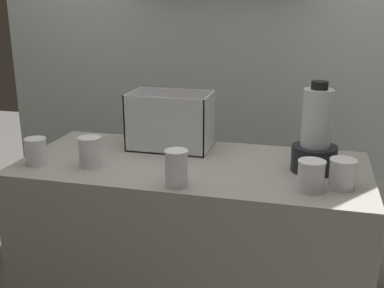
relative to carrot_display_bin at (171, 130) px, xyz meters
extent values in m
cube|color=#9E998E|center=(0.14, -0.18, -0.53)|extent=(1.40, 0.64, 0.90)
cube|color=silver|center=(0.14, 0.59, 0.27)|extent=(2.60, 0.04, 2.50)
cube|color=white|center=(0.00, 0.00, -0.08)|extent=(0.35, 0.22, 0.01)
cube|color=white|center=(0.00, -0.11, 0.05)|extent=(0.35, 0.01, 0.25)
cube|color=white|center=(0.00, 0.10, 0.05)|extent=(0.35, 0.01, 0.25)
cube|color=white|center=(-0.18, 0.00, 0.05)|extent=(0.01, 0.22, 0.25)
cube|color=white|center=(0.17, 0.00, 0.05)|extent=(0.01, 0.22, 0.25)
cone|color=orange|center=(0.02, -0.01, -0.06)|extent=(0.12, 0.13, 0.03)
cone|color=orange|center=(-0.02, 0.00, -0.06)|extent=(0.16, 0.08, 0.03)
cone|color=orange|center=(-0.07, 0.00, -0.06)|extent=(0.18, 0.10, 0.02)
cone|color=orange|center=(0.07, 0.00, -0.05)|extent=(0.19, 0.05, 0.03)
cone|color=orange|center=(-0.04, 0.00, -0.02)|extent=(0.18, 0.11, 0.03)
cone|color=orange|center=(-0.10, 0.00, -0.03)|extent=(0.14, 0.09, 0.03)
cone|color=orange|center=(0.07, 0.01, -0.02)|extent=(0.09, 0.15, 0.03)
cone|color=orange|center=(-0.03, 0.00, -0.03)|extent=(0.12, 0.12, 0.02)
cone|color=orange|center=(-0.01, 0.01, 0.01)|extent=(0.17, 0.09, 0.03)
cone|color=orange|center=(0.07, 0.00, -0.01)|extent=(0.15, 0.03, 0.03)
cylinder|color=black|center=(0.62, -0.15, -0.03)|extent=(0.17, 0.17, 0.10)
cylinder|color=silver|center=(0.62, -0.15, 0.13)|extent=(0.11, 0.11, 0.22)
cylinder|color=maroon|center=(0.62, -0.15, 0.04)|extent=(0.10, 0.10, 0.04)
cylinder|color=black|center=(0.62, -0.15, 0.25)|extent=(0.06, 0.06, 0.03)
cylinder|color=white|center=(-0.46, -0.35, -0.03)|extent=(0.08, 0.08, 0.10)
cylinder|color=maroon|center=(-0.46, -0.35, -0.04)|extent=(0.08, 0.08, 0.09)
cylinder|color=white|center=(-0.46, -0.35, 0.03)|extent=(0.09, 0.09, 0.01)
cylinder|color=white|center=(-0.24, -0.32, -0.02)|extent=(0.09, 0.09, 0.11)
cylinder|color=orange|center=(-0.24, -0.32, -0.04)|extent=(0.08, 0.08, 0.08)
cylinder|color=white|center=(-0.24, -0.32, 0.04)|extent=(0.09, 0.09, 0.01)
cylinder|color=white|center=(0.15, -0.43, -0.02)|extent=(0.08, 0.08, 0.13)
cylinder|color=maroon|center=(0.15, -0.43, -0.04)|extent=(0.07, 0.07, 0.08)
cylinder|color=white|center=(0.15, -0.43, 0.05)|extent=(0.08, 0.08, 0.01)
cylinder|color=white|center=(0.61, -0.36, -0.03)|extent=(0.09, 0.09, 0.10)
cylinder|color=maroon|center=(0.61, -0.36, -0.04)|extent=(0.08, 0.08, 0.07)
cylinder|color=white|center=(0.61, -0.36, 0.03)|extent=(0.10, 0.10, 0.01)
cylinder|color=white|center=(0.72, -0.31, -0.03)|extent=(0.09, 0.09, 0.10)
cylinder|color=yellow|center=(0.72, -0.31, -0.05)|extent=(0.08, 0.08, 0.07)
cylinder|color=white|center=(0.72, -0.31, 0.02)|extent=(0.09, 0.09, 0.01)
camera|label=1|loc=(0.59, -1.94, 0.56)|focal=44.41mm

